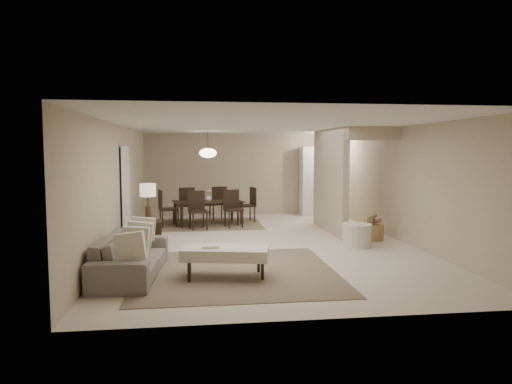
{
  "coord_description": "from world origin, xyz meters",
  "views": [
    {
      "loc": [
        -1.4,
        -9.54,
        1.96
      ],
      "look_at": [
        -0.1,
        0.61,
        1.05
      ],
      "focal_mm": 32.0,
      "sensor_mm": 36.0,
      "label": 1
    }
  ],
  "objects": [
    {
      "name": "right_wall",
      "position": [
        3.0,
        0.0,
        1.25
      ],
      "size": [
        0.0,
        9.0,
        9.0
      ],
      "primitive_type": "plane",
      "rotation": [
        1.57,
        0.0,
        -1.57
      ],
      "color": "tan",
      "rests_on": "floor"
    },
    {
      "name": "ceiling",
      "position": [
        0.0,
        0.0,
        2.5
      ],
      "size": [
        9.0,
        9.0,
        0.0
      ],
      "primitive_type": "plane",
      "rotation": [
        3.14,
        0.0,
        0.0
      ],
      "color": "white",
      "rests_on": "back_wall"
    },
    {
      "name": "pendant_light",
      "position": [
        -1.12,
        2.68,
        1.92
      ],
      "size": [
        0.46,
        0.46,
        0.71
      ],
      "color": "#4B3420",
      "rests_on": "ceiling"
    },
    {
      "name": "partition",
      "position": [
        1.8,
        1.25,
        1.25
      ],
      "size": [
        0.15,
        2.5,
        2.5
      ],
      "primitive_type": "cube",
      "color": "tan",
      "rests_on": "floor"
    },
    {
      "name": "left_wall",
      "position": [
        -3.0,
        0.0,
        1.25
      ],
      "size": [
        0.0,
        9.0,
        9.0
      ],
      "primitive_type": "plane",
      "rotation": [
        1.57,
        0.0,
        1.57
      ],
      "color": "tan",
      "rests_on": "floor"
    },
    {
      "name": "round_pouf",
      "position": [
        1.83,
        -0.63,
        0.24
      ],
      "size": [
        0.61,
        0.61,
        0.47
      ],
      "primitive_type": "cylinder",
      "color": "beige",
      "rests_on": "floor"
    },
    {
      "name": "yellow_mat",
      "position": [
        2.44,
        2.37,
        0.01
      ],
      "size": [
        0.88,
        0.61,
        0.01
      ],
      "primitive_type": "cube",
      "rotation": [
        0.0,
        0.0,
        0.14
      ],
      "color": "yellow",
      "rests_on": "floor"
    },
    {
      "name": "back_wall",
      "position": [
        0.0,
        4.5,
        1.25
      ],
      "size": [
        6.0,
        0.0,
        6.0
      ],
      "primitive_type": "plane",
      "rotation": [
        1.57,
        0.0,
        0.0
      ],
      "color": "tan",
      "rests_on": "floor"
    },
    {
      "name": "table_lamp",
      "position": [
        -2.4,
        -0.2,
        1.12
      ],
      "size": [
        0.32,
        0.32,
        0.76
      ],
      "color": "#4B3420",
      "rests_on": "side_table"
    },
    {
      "name": "floor",
      "position": [
        0.0,
        0.0,
        0.0
      ],
      "size": [
        9.0,
        9.0,
        0.0
      ],
      "primitive_type": "plane",
      "color": "beige",
      "rests_on": "ground"
    },
    {
      "name": "dining_rug",
      "position": [
        -1.12,
        2.68,
        0.01
      ],
      "size": [
        2.8,
        2.1,
        0.01
      ],
      "primitive_type": "cube",
      "color": "brown",
      "rests_on": "floor"
    },
    {
      "name": "dining_table",
      "position": [
        -1.12,
        2.68,
        0.32
      ],
      "size": [
        1.99,
        1.41,
        0.63
      ],
      "primitive_type": "imported",
      "rotation": [
        0.0,
        0.0,
        0.24
      ],
      "color": "black",
      "rests_on": "dining_rug"
    },
    {
      "name": "doorway",
      "position": [
        -2.97,
        0.6,
        1.02
      ],
      "size": [
        0.04,
        0.9,
        2.04
      ],
      "primitive_type": "cube",
      "color": "black",
      "rests_on": "floor"
    },
    {
      "name": "vase",
      "position": [
        -1.12,
        2.68,
        0.72
      ],
      "size": [
        0.21,
        0.21,
        0.17
      ],
      "primitive_type": "imported",
      "rotation": [
        0.0,
        0.0,
        0.32
      ],
      "color": "white",
      "rests_on": "dining_table"
    },
    {
      "name": "wicker_basket",
      "position": [
        2.46,
        0.0,
        0.18
      ],
      "size": [
        0.43,
        0.43,
        0.35
      ],
      "primitive_type": "cylinder",
      "rotation": [
        0.0,
        0.0,
        0.05
      ],
      "color": "olive",
      "rests_on": "floor"
    },
    {
      "name": "dining_chairs",
      "position": [
        -1.12,
        2.68,
        0.49
      ],
      "size": [
        2.63,
        2.16,
        0.97
      ],
      "color": "black",
      "rests_on": "dining_rug"
    },
    {
      "name": "sofa",
      "position": [
        -2.45,
        -2.28,
        0.32
      ],
      "size": [
        2.25,
        1.01,
        0.64
      ],
      "primitive_type": "imported",
      "rotation": [
        0.0,
        0.0,
        1.5
      ],
      "color": "slate",
      "rests_on": "floor"
    },
    {
      "name": "living_rug",
      "position": [
        -0.79,
        -2.28,
        0.01
      ],
      "size": [
        3.2,
        3.2,
        0.01
      ],
      "primitive_type": "cube",
      "color": "brown",
      "rests_on": "floor"
    },
    {
      "name": "pantry_cabinet",
      "position": [
        2.35,
        4.15,
        1.05
      ],
      "size": [
        1.2,
        0.55,
        2.1
      ],
      "primitive_type": "cube",
      "color": "white",
      "rests_on": "floor"
    },
    {
      "name": "ottoman_bench",
      "position": [
        -0.99,
        -2.58,
        0.38
      ],
      "size": [
        1.43,
        0.86,
        0.48
      ],
      "rotation": [
        0.0,
        0.0,
        -0.2
      ],
      "color": "beige",
      "rests_on": "living_rug"
    },
    {
      "name": "flush_light",
      "position": [
        2.3,
        3.2,
        2.46
      ],
      "size": [
        0.44,
        0.44,
        0.05
      ],
      "primitive_type": "cylinder",
      "color": "white",
      "rests_on": "ceiling"
    },
    {
      "name": "side_table",
      "position": [
        -2.4,
        -0.2,
        0.28
      ],
      "size": [
        0.56,
        0.56,
        0.56
      ],
      "primitive_type": "cube",
      "rotation": [
        0.0,
        0.0,
        0.1
      ],
      "color": "black",
      "rests_on": "floor"
    }
  ]
}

